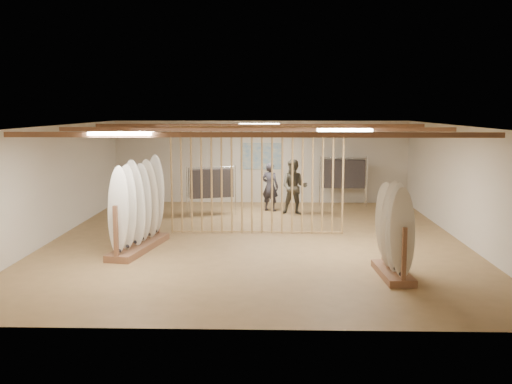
{
  "coord_description": "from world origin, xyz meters",
  "views": [
    {
      "loc": [
        0.41,
        -14.4,
        3.22
      ],
      "look_at": [
        0.0,
        0.0,
        1.2
      ],
      "focal_mm": 42.0,
      "sensor_mm": 36.0,
      "label": 1
    }
  ],
  "objects_px": {
    "clothing_rack_a": "(211,183)",
    "shopper_a": "(270,184)",
    "clothing_rack_b": "(343,174)",
    "rack_right": "(394,245)",
    "shopper_b": "(294,183)",
    "rack_left": "(138,220)"
  },
  "relations": [
    {
      "from": "rack_right",
      "to": "clothing_rack_a",
      "type": "relative_size",
      "value": 1.23
    },
    {
      "from": "rack_left",
      "to": "rack_right",
      "type": "height_order",
      "value": "rack_left"
    },
    {
      "from": "rack_right",
      "to": "clothing_rack_b",
      "type": "xyz_separation_m",
      "value": [
        0.01,
        8.51,
        0.44
      ]
    },
    {
      "from": "clothing_rack_a",
      "to": "shopper_a",
      "type": "xyz_separation_m",
      "value": [
        1.78,
        0.85,
        -0.11
      ]
    },
    {
      "from": "rack_right",
      "to": "clothing_rack_a",
      "type": "height_order",
      "value": "rack_right"
    },
    {
      "from": "clothing_rack_a",
      "to": "clothing_rack_b",
      "type": "xyz_separation_m",
      "value": [
        4.2,
        1.96,
        0.09
      ]
    },
    {
      "from": "rack_right",
      "to": "clothing_rack_a",
      "type": "bearing_deg",
      "value": 119.58
    },
    {
      "from": "clothing_rack_a",
      "to": "shopper_b",
      "type": "distance_m",
      "value": 2.53
    },
    {
      "from": "shopper_a",
      "to": "shopper_b",
      "type": "distance_m",
      "value": 0.97
    },
    {
      "from": "rack_left",
      "to": "clothing_rack_b",
      "type": "height_order",
      "value": "rack_left"
    },
    {
      "from": "rack_left",
      "to": "clothing_rack_a",
      "type": "height_order",
      "value": "rack_left"
    },
    {
      "from": "rack_left",
      "to": "clothing_rack_a",
      "type": "xyz_separation_m",
      "value": [
        1.2,
        4.53,
        0.28
      ]
    },
    {
      "from": "clothing_rack_b",
      "to": "shopper_a",
      "type": "relative_size",
      "value": 0.94
    },
    {
      "from": "clothing_rack_b",
      "to": "rack_right",
      "type": "bearing_deg",
      "value": -85.29
    },
    {
      "from": "rack_left",
      "to": "shopper_b",
      "type": "height_order",
      "value": "rack_left"
    },
    {
      "from": "clothing_rack_a",
      "to": "shopper_a",
      "type": "relative_size",
      "value": 0.87
    },
    {
      "from": "shopper_b",
      "to": "clothing_rack_b",
      "type": "bearing_deg",
      "value": 54.55
    },
    {
      "from": "shopper_a",
      "to": "clothing_rack_b",
      "type": "bearing_deg",
      "value": -128.82
    },
    {
      "from": "rack_left",
      "to": "rack_right",
      "type": "xyz_separation_m",
      "value": [
        5.38,
        -2.02,
        -0.07
      ]
    },
    {
      "from": "rack_left",
      "to": "clothing_rack_b",
      "type": "bearing_deg",
      "value": 60.07
    },
    {
      "from": "shopper_b",
      "to": "rack_right",
      "type": "bearing_deg",
      "value": -67.62
    },
    {
      "from": "clothing_rack_b",
      "to": "rack_left",
      "type": "bearing_deg",
      "value": -124.94
    }
  ]
}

